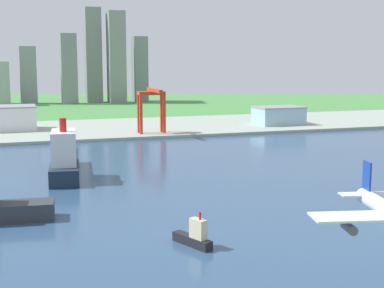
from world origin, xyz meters
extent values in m
plane|color=#498B45|center=(0.00, 300.00, 0.00)|extent=(2400.00, 2400.00, 0.00)
cube|color=#2D4C70|center=(0.00, 240.00, 0.07)|extent=(840.00, 360.00, 0.15)
cube|color=#99A799|center=(0.00, 490.00, 1.25)|extent=(840.00, 140.00, 2.50)
cube|color=#193899|center=(24.73, 112.74, 32.27)|extent=(1.49, 4.51, 9.57)
cube|color=silver|center=(24.73, 112.74, 28.68)|extent=(13.93, 7.00, 0.36)
cylinder|color=#4C4F54|center=(11.02, 99.29, 25.09)|extent=(3.31, 5.62, 2.19)
cube|color=black|center=(-3.09, 168.71, 1.76)|extent=(9.67, 17.15, 3.22)
cube|color=beige|center=(-1.90, 165.83, 6.69)|extent=(4.98, 6.79, 6.64)
cylinder|color=red|center=(-1.58, 165.04, 11.29)|extent=(0.81, 0.81, 2.58)
cube|color=#192838|center=(-31.38, 303.25, 4.47)|extent=(22.90, 72.86, 8.64)
cube|color=silver|center=(-33.13, 288.43, 17.35)|extent=(15.21, 27.05, 17.11)
cylinder|color=red|center=(-33.54, 284.88, 29.36)|extent=(3.51, 3.51, 6.92)
cube|color=red|center=(42.15, 436.14, 18.02)|extent=(2.20, 2.20, 31.05)
cube|color=red|center=(61.37, 436.14, 18.02)|extent=(2.20, 2.20, 31.05)
cube|color=red|center=(42.15, 444.14, 18.02)|extent=(2.20, 2.20, 31.05)
cube|color=red|center=(61.37, 444.14, 18.02)|extent=(2.20, 2.20, 31.05)
cube|color=red|center=(51.76, 440.14, 34.95)|extent=(21.62, 10.00, 2.80)
cube|color=red|center=(51.76, 429.98, 37.75)|extent=(2.60, 40.62, 2.60)
cube|color=white|center=(-59.63, 497.11, 12.17)|extent=(46.57, 33.67, 19.35)
cube|color=gray|center=(-59.63, 497.11, 22.45)|extent=(47.51, 34.34, 1.20)
cube|color=#99BCD1|center=(178.08, 463.58, 10.11)|extent=(41.61, 30.77, 15.22)
cube|color=gray|center=(178.08, 463.58, 18.32)|extent=(42.44, 31.38, 1.20)
cube|color=#9B9DA1|center=(-65.62, 801.58, 29.30)|extent=(24.89, 22.01, 58.60)
cube|color=gray|center=(-28.16, 820.74, 39.67)|extent=(22.14, 22.63, 79.33)
cube|color=gray|center=(25.49, 796.48, 48.39)|extent=(21.60, 14.31, 96.78)
cube|color=gray|center=(61.76, 815.56, 66.84)|extent=(22.26, 24.66, 133.68)
cube|color=gray|center=(92.02, 798.42, 64.18)|extent=(23.23, 27.49, 128.37)
cube|color=gray|center=(129.62, 815.67, 47.08)|extent=(19.31, 27.82, 94.17)
camera|label=1|loc=(-60.93, -6.34, 62.61)|focal=53.18mm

